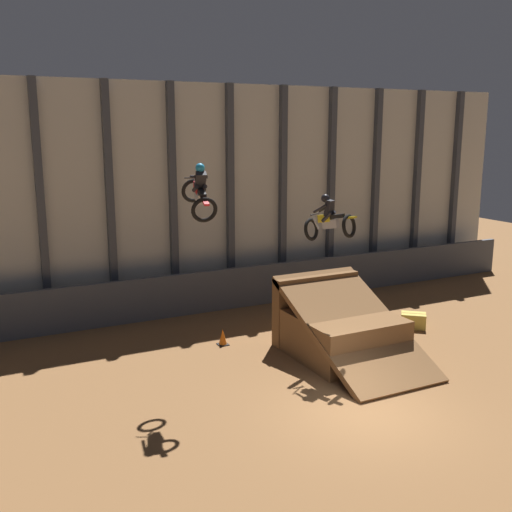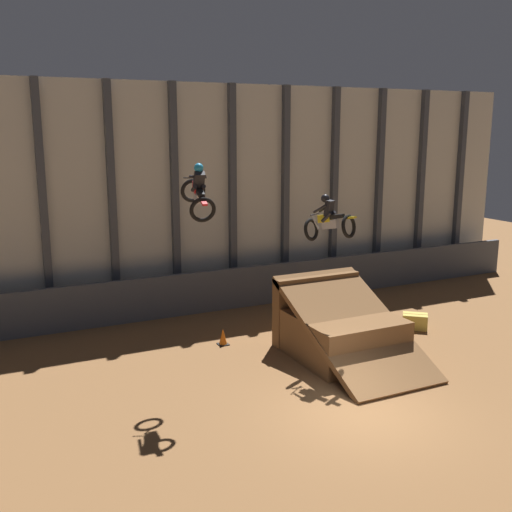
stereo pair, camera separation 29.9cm
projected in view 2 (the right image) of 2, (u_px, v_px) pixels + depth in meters
The scene contains 8 objects.
ground_plane at pixel (362, 414), 15.65m from camera, with size 60.00×60.00×0.00m, color brown.
arena_back_wall at pixel (203, 196), 24.83m from camera, with size 32.00×0.40×9.13m.
lower_barrier at pixel (216, 290), 24.43m from camera, with size 31.36×0.20×1.69m.
dirt_ramp at pixel (338, 329), 19.71m from camera, with size 3.19×5.16×2.55m.
rider_bike_left_air at pixel (198, 193), 16.69m from camera, with size 0.98×1.89×1.63m.
rider_bike_right_air at pixel (329, 221), 18.71m from camera, with size 1.34×1.77×1.57m.
traffic_cone_near_ramp at pixel (223, 337), 20.63m from camera, with size 0.36×0.36×0.58m.
hay_bale_trackside at pixel (415, 321), 22.30m from camera, with size 1.08×1.04×0.57m.
Camera 2 is at (-8.78, -11.80, 7.32)m, focal length 42.00 mm.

